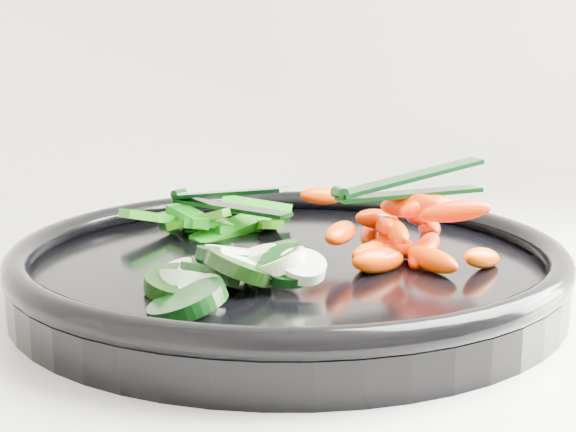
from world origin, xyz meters
name	(u,v)px	position (x,y,z in m)	size (l,w,h in m)	color
veggie_tray	(288,265)	(-0.50, 1.65, 0.95)	(0.47, 0.47, 0.04)	black
cucumber_pile	(220,273)	(-0.56, 1.61, 0.96)	(0.12, 0.11, 0.04)	black
carrot_pile	(399,233)	(-0.43, 1.63, 0.97)	(0.13, 0.13, 0.06)	#DB3900
pepper_pile	(213,222)	(-0.53, 1.75, 0.96)	(0.14, 0.09, 0.03)	#0C6709
tong_carrot	(406,186)	(-0.42, 1.63, 1.00)	(0.11, 0.02, 0.02)	black
tong_pepper	(226,200)	(-0.52, 1.75, 0.98)	(0.07, 0.10, 0.02)	black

